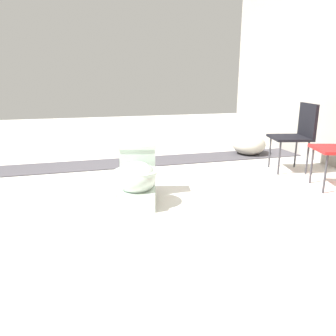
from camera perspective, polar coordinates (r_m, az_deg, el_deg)
The scene contains 5 objects.
ground_plane at distance 3.39m, azimuth -9.00°, elevation -4.18°, with size 14.00×14.00×0.00m, color beige.
gravel_strip at distance 4.56m, azimuth -4.55°, elevation 1.09°, with size 0.56×8.00×0.01m, color #423F44.
toilet at distance 3.06m, azimuth -5.42°, elevation -1.86°, with size 0.70×0.51×0.52m.
folding_chair_left at distance 4.32m, azimuth 21.74°, elevation 6.13°, with size 0.53×0.53×0.83m.
boulder_near at distance 5.13m, azimuth 13.92°, elevation 3.97°, with size 0.51×0.49×0.31m, color #ADA899.
Camera 1 is at (3.18, -0.35, 1.11)m, focal length 35.00 mm.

